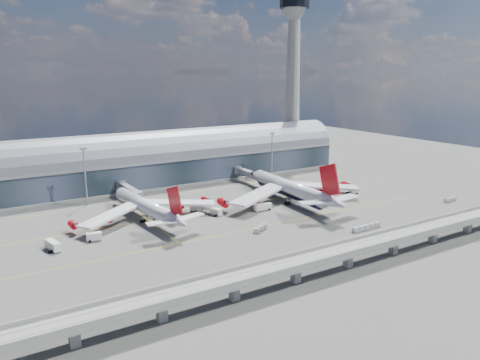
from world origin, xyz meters
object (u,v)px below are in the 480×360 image
airliner_left (147,207)px  service_truck_3 (352,191)px  floodlight_mast_right (272,154)px  service_truck_0 (53,245)px  service_truck_1 (94,237)px  cargo_train_0 (260,229)px  service_truck_2 (263,207)px  control_tower (293,82)px  floodlight_mast_left (85,175)px  service_truck_5 (197,208)px  cargo_train_2 (450,200)px  airliner_right (291,189)px  service_truck_4 (216,212)px  cargo_train_1 (366,227)px

airliner_left → service_truck_3: bearing=-11.8°
floodlight_mast_right → service_truck_0: bearing=-158.4°
service_truck_1 → cargo_train_0: bearing=-99.3°
service_truck_3 → service_truck_1: bearing=-153.8°
service_truck_2 → service_truck_0: bearing=88.7°
control_tower → cargo_train_0: control_tower is taller
floodlight_mast_left → service_truck_5: (36.93, -34.08, -12.28)m
service_truck_3 → cargo_train_2: (27.97, -33.53, -0.44)m
airliner_right → service_truck_1: bearing=-173.4°
service_truck_0 → control_tower: bearing=12.6°
control_tower → service_truck_1: size_ratio=18.73×
service_truck_4 → cargo_train_1: (39.02, -45.57, -0.50)m
service_truck_1 → cargo_train_2: service_truck_1 is taller
service_truck_2 → service_truck_4: bearing=75.2°
service_truck_2 → service_truck_4: 20.73m
service_truck_1 → service_truck_3: 123.48m
control_tower → service_truck_1: control_tower is taller
control_tower → service_truck_4: bearing=-142.8°
floodlight_mast_right → service_truck_4: size_ratio=4.73×
control_tower → floodlight_mast_right: (-35.00, -28.00, -38.00)m
airliner_left → control_tower: bearing=23.1°
service_truck_5 → service_truck_1: bearing=155.7°
floodlight_mast_left → airliner_left: size_ratio=0.41×
floodlight_mast_left → service_truck_1: size_ratio=4.67×
floodlight_mast_left → service_truck_3: (114.08, -47.32, -12.27)m
service_truck_1 → cargo_train_1: 98.86m
airliner_right → service_truck_3: 34.76m
airliner_right → cargo_train_1: 45.45m
floodlight_mast_right → service_truck_1: size_ratio=4.67×
service_truck_3 → cargo_train_0: service_truck_3 is taller
service_truck_5 → cargo_train_2: (105.13, -46.77, -0.43)m
cargo_train_0 → control_tower: bearing=-14.6°
cargo_train_2 → cargo_train_0: bearing=89.7°
airliner_left → service_truck_4: airliner_left is taller
floodlight_mast_right → service_truck_2: size_ratio=3.22×
service_truck_5 → cargo_train_1: service_truck_5 is taller
control_tower → airliner_left: (-120.07, -62.64, -46.15)m
service_truck_1 → service_truck_2: bearing=-78.0°
service_truck_0 → service_truck_1: bearing=-6.4°
service_truck_5 → control_tower: bearing=-7.7°
service_truck_0 → service_truck_1: size_ratio=1.44×
airliner_left → service_truck_1: size_ratio=11.47×
cargo_train_2 → floodlight_mast_right: bearing=34.2°
service_truck_5 → airliner_left: bearing=141.4°
cargo_train_0 → airliner_left: bearing=69.9°
cargo_train_0 → cargo_train_1: 39.66m
cargo_train_1 → cargo_train_2: (61.73, 7.74, -0.04)m
service_truck_1 → service_truck_3: service_truck_1 is taller
airliner_left → floodlight_mast_left: bearing=108.8°
airliner_right → service_truck_3: bearing=-2.3°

